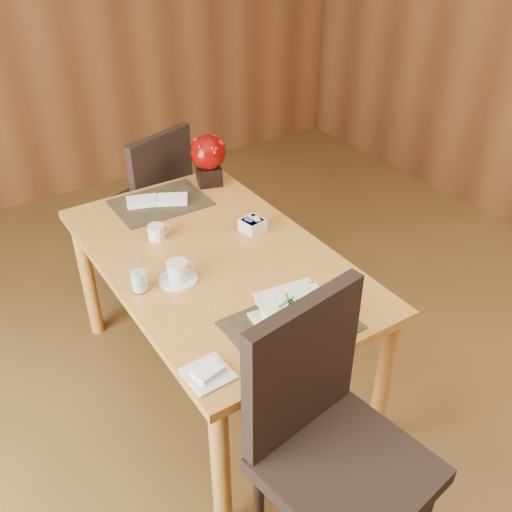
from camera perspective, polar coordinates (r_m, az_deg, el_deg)
ground at (r=2.62m, az=3.57°, el=-20.06°), size 6.00×6.00×0.00m
back_wall at (r=4.37m, az=-21.66°, el=22.48°), size 5.00×0.02×2.80m
dining_table at (r=2.51m, az=-4.00°, el=-1.74°), size 0.90×1.50×0.75m
placemat_near at (r=2.09m, az=3.48°, el=-6.93°), size 0.45×0.33×0.01m
placemat_far at (r=2.88m, az=-9.55°, el=5.27°), size 0.45×0.33×0.01m
soup_setting at (r=2.05m, az=4.11°, el=-6.06°), size 0.30×0.30×0.11m
coffee_cup at (r=2.30m, az=-7.84°, el=-1.67°), size 0.16×0.16×0.09m
water_glass at (r=2.25m, az=-11.69°, el=-1.78°), size 0.09×0.09×0.16m
creamer_jug at (r=2.58m, az=-9.94°, el=2.36°), size 0.10×0.10×0.07m
sugar_caddy at (r=2.61m, az=-0.34°, el=3.10°), size 0.11×0.11×0.06m
berry_decor at (r=2.98m, az=-4.80°, el=9.84°), size 0.18×0.18×0.27m
napkins_far at (r=2.87m, az=-9.65°, el=5.53°), size 0.31×0.22×0.03m
bread_plate at (r=1.91m, az=-4.82°, el=-11.67°), size 0.15×0.15×0.01m
near_chair at (r=1.97m, az=7.18°, el=-17.06°), size 0.56×0.56×1.06m
far_chair at (r=3.36m, az=-10.51°, el=5.58°), size 0.57×0.58×0.97m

